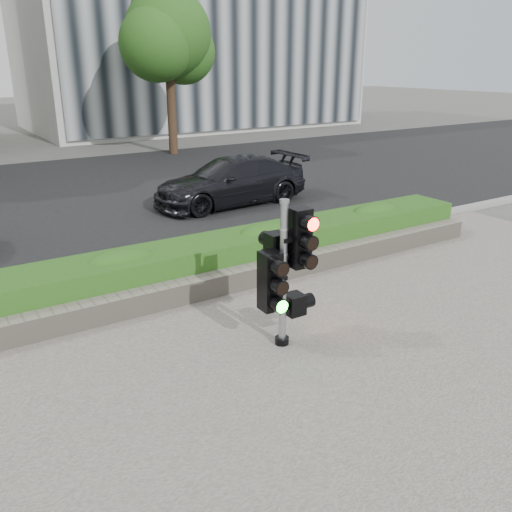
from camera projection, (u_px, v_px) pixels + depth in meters
name	position (u px, v px, depth m)	size (l,w,h in m)	color
ground	(276.00, 345.00, 7.26)	(120.00, 120.00, 0.00)	#51514C
sidewalk	(421.00, 451.00, 5.27)	(16.00, 11.00, 0.03)	#9E9389
road	(75.00, 197.00, 15.20)	(60.00, 13.00, 0.02)	black
curb	(177.00, 270.00, 9.75)	(60.00, 0.25, 0.12)	gray
stone_wall	(210.00, 285.00, 8.71)	(12.00, 0.32, 0.34)	gray
hedge	(191.00, 263.00, 9.16)	(12.00, 1.00, 0.68)	#46972E
building_right	(188.00, 17.00, 30.64)	(18.00, 10.00, 12.00)	#B7B7B2
tree_right	(167.00, 37.00, 20.87)	(4.10, 3.58, 6.53)	black
traffic_signal	(284.00, 266.00, 6.92)	(0.68, 0.50, 1.98)	black
car_dark	(231.00, 181.00, 14.24)	(1.71, 4.21, 1.22)	black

